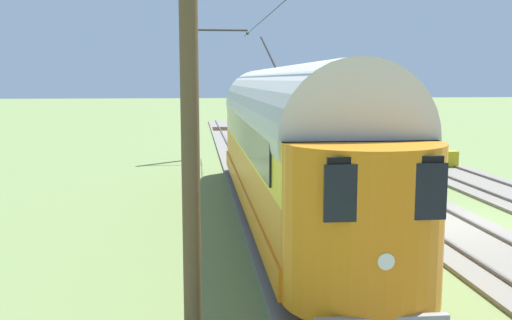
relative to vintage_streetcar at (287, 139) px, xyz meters
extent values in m
plane|color=olive|center=(-4.01, 1.49, -2.26)|extent=(220.00, 220.00, 0.00)
cube|color=#47331E|center=(-8.02, -30.51, -2.16)|extent=(2.50, 0.24, 0.08)
cube|color=#47331E|center=(-8.02, -29.86, -2.16)|extent=(2.50, 0.24, 0.08)
cube|color=#47331E|center=(-8.02, -29.21, -2.16)|extent=(2.50, 0.24, 0.08)
cube|color=#47331E|center=(-8.02, -28.56, -2.16)|extent=(2.50, 0.24, 0.08)
cube|color=#47331E|center=(-8.02, -27.91, -2.16)|extent=(2.50, 0.24, 0.08)
cube|color=slate|center=(-4.01, 1.49, -2.21)|extent=(2.80, 80.00, 0.10)
cube|color=#59544C|center=(-3.29, 1.49, -2.12)|extent=(0.07, 80.00, 0.08)
cube|color=#59544C|center=(-4.73, 1.49, -2.12)|extent=(0.07, 80.00, 0.08)
cube|color=#47331E|center=(-4.01, -30.51, -2.16)|extent=(2.50, 0.24, 0.08)
cube|color=#47331E|center=(-4.01, -29.86, -2.16)|extent=(2.50, 0.24, 0.08)
cube|color=#47331E|center=(-4.01, -29.21, -2.16)|extent=(2.50, 0.24, 0.08)
cube|color=#47331E|center=(-4.01, -28.56, -2.16)|extent=(2.50, 0.24, 0.08)
cube|color=#47331E|center=(-4.01, -27.91, -2.16)|extent=(2.50, 0.24, 0.08)
cube|color=slate|center=(0.00, 1.49, -2.21)|extent=(2.80, 80.00, 0.10)
cube|color=#59544C|center=(0.72, 1.49, -2.12)|extent=(0.07, 80.00, 0.08)
cube|color=#59544C|center=(-0.72, 1.49, -2.12)|extent=(0.07, 80.00, 0.08)
cube|color=#47331E|center=(0.00, -30.51, -2.16)|extent=(2.50, 0.24, 0.08)
cube|color=#47331E|center=(0.00, -29.86, -2.16)|extent=(2.50, 0.24, 0.08)
cube|color=#47331E|center=(0.00, -29.21, -2.16)|extent=(2.50, 0.24, 0.08)
cube|color=#47331E|center=(0.00, -28.56, -2.16)|extent=(2.50, 0.24, 0.08)
cube|color=#47331E|center=(0.00, -27.91, -2.16)|extent=(2.50, 0.24, 0.08)
cube|color=orange|center=(0.00, -0.01, -1.56)|extent=(2.65, 15.41, 0.55)
cube|color=orange|center=(0.00, -0.01, -0.81)|extent=(2.55, 15.41, 0.95)
cube|color=yellow|center=(0.00, -0.01, 0.19)|extent=(2.55, 15.41, 1.05)
cylinder|color=silver|center=(0.00, -0.01, 0.72)|extent=(2.65, 15.10, 2.65)
cylinder|color=orange|center=(0.00, 7.65, -0.56)|extent=(2.55, 2.55, 2.55)
cylinder|color=orange|center=(0.00, -7.66, -0.56)|extent=(2.55, 2.55, 2.55)
cube|color=black|center=(0.00, 8.78, 0.45)|extent=(1.63, 0.08, 0.36)
cube|color=black|center=(0.00, 8.82, 0.14)|extent=(1.73, 0.06, 0.80)
cube|color=black|center=(1.29, -0.01, 0.19)|extent=(0.04, 12.95, 0.80)
cube|color=black|center=(-1.29, -0.01, 0.19)|extent=(0.04, 12.95, 0.80)
cylinder|color=silver|center=(0.00, 8.91, -0.81)|extent=(0.24, 0.06, 0.24)
cylinder|color=black|center=(0.00, -4.44, 2.67)|extent=(0.07, 4.27, 1.33)
cylinder|color=black|center=(0.72, 4.93, -1.70)|extent=(0.10, 0.76, 0.76)
cylinder|color=black|center=(-0.72, 4.93, -1.70)|extent=(0.10, 0.76, 0.76)
cylinder|color=black|center=(0.72, -4.94, -1.70)|extent=(0.10, 0.76, 0.76)
cylinder|color=black|center=(-0.72, -4.94, -1.70)|extent=(0.10, 0.76, 0.76)
cylinder|color=brown|center=(2.67, -12.56, 1.09)|extent=(0.28, 0.28, 6.71)
cylinder|color=#2D2D2D|center=(1.33, -12.56, 4.05)|extent=(2.67, 0.10, 0.10)
sphere|color=#334733|center=(0.00, -12.56, 3.90)|extent=(0.16, 0.16, 0.16)
cylinder|color=brown|center=(2.67, 7.65, 1.09)|extent=(0.28, 0.28, 6.71)
cylinder|color=black|center=(1.33, -12.56, 4.05)|extent=(2.67, 0.02, 0.02)
cube|color=#B2A519|center=(-8.02, -8.28, -1.86)|extent=(1.80, 0.60, 0.80)
camera|label=1|loc=(2.58, 16.50, 1.68)|focal=41.16mm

